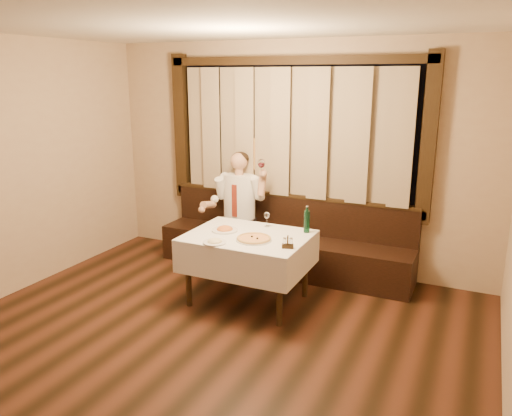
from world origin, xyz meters
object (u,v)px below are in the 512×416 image
at_px(pasta_red, 225,227).
at_px(cruet_caddy, 288,244).
at_px(banquette, 284,246).
at_px(pizza, 254,239).
at_px(dining_table, 248,244).
at_px(pasta_cream, 215,240).
at_px(green_bottle, 307,221).
at_px(seated_man, 237,201).

relative_size(pasta_red, cruet_caddy, 2.29).
relative_size(banquette, pizza, 8.69).
height_order(dining_table, cruet_caddy, cruet_caddy).
distance_m(pizza, pasta_cream, 0.40).
height_order(pasta_red, cruet_caddy, cruet_caddy).
bearing_deg(banquette, pizza, -83.51).
distance_m(dining_table, green_bottle, 0.67).
height_order(pizza, pasta_red, pasta_red).
distance_m(banquette, seated_man, 0.81).
bearing_deg(seated_man, green_bottle, -27.42).
height_order(banquette, pasta_cream, banquette).
height_order(pasta_cream, cruet_caddy, cruet_caddy).
bearing_deg(cruet_caddy, pasta_red, 146.08).
bearing_deg(pasta_cream, green_bottle, 45.33).
bearing_deg(banquette, pasta_cream, -97.51).
height_order(banquette, dining_table, banquette).
bearing_deg(pasta_cream, dining_table, 64.05).
bearing_deg(seated_man, cruet_caddy, -45.05).
bearing_deg(pizza, pasta_cream, -142.01).
height_order(banquette, pizza, banquette).
height_order(cruet_caddy, seated_man, seated_man).
bearing_deg(green_bottle, seated_man, 152.58).
distance_m(cruet_caddy, seated_man, 1.61).
relative_size(pasta_cream, green_bottle, 0.82).
distance_m(banquette, dining_table, 1.08).
relative_size(dining_table, seated_man, 0.87).
relative_size(banquette, seated_man, 2.20).
bearing_deg(pizza, banquette, 96.49).
xyz_separation_m(pizza, cruet_caddy, (0.40, -0.07, 0.03)).
bearing_deg(green_bottle, pasta_cream, -134.67).
bearing_deg(green_bottle, dining_table, -147.07).
bearing_deg(dining_table, green_bottle, 32.93).
xyz_separation_m(pasta_red, pasta_cream, (0.10, -0.40, -0.01)).
relative_size(pizza, pasta_red, 1.30).
height_order(pasta_red, green_bottle, green_bottle).
xyz_separation_m(pasta_cream, cruet_caddy, (0.71, 0.17, 0.01)).
height_order(banquette, seated_man, seated_man).
xyz_separation_m(banquette, pasta_red, (-0.29, -1.01, 0.48)).
relative_size(dining_table, green_bottle, 4.35).
relative_size(pizza, pasta_cream, 1.54).
distance_m(banquette, pizza, 1.25).
relative_size(dining_table, pizza, 3.45).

